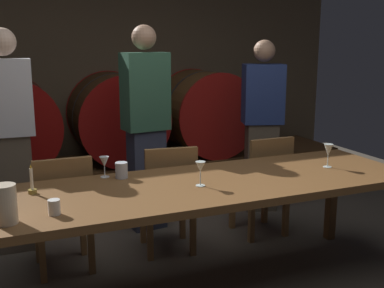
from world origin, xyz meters
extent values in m
cube|color=brown|center=(0.00, 3.17, 1.37)|extent=(5.96, 0.24, 2.73)
cube|color=brown|center=(0.00, 2.62, 0.18)|extent=(5.36, 0.90, 0.37)
cylinder|color=#513319|center=(-1.08, 2.62, 0.84)|extent=(0.96, 0.78, 0.96)
cylinder|color=maroon|center=(-1.08, 2.21, 0.84)|extent=(0.97, 0.03, 0.97)
cylinder|color=maroon|center=(-1.08, 3.03, 0.84)|extent=(0.97, 0.03, 0.97)
cylinder|color=#2D2D33|center=(-1.08, 2.62, 0.84)|extent=(0.96, 0.04, 0.96)
cylinder|color=#513319|center=(0.02, 2.62, 0.84)|extent=(0.96, 0.78, 0.96)
cylinder|color=#9E1411|center=(0.02, 2.21, 0.84)|extent=(0.97, 0.03, 0.97)
cylinder|color=#9E1411|center=(0.02, 3.03, 0.84)|extent=(0.97, 0.03, 0.97)
cylinder|color=#2D2D33|center=(0.02, 2.62, 0.84)|extent=(0.96, 0.04, 0.96)
cylinder|color=brown|center=(1.08, 2.62, 0.84)|extent=(0.96, 0.78, 0.96)
cylinder|color=#B21C16|center=(1.08, 2.21, 0.84)|extent=(0.97, 0.03, 0.97)
cylinder|color=#B21C16|center=(1.08, 3.03, 0.84)|extent=(0.97, 0.03, 0.97)
cylinder|color=#2D2D33|center=(1.08, 2.62, 0.84)|extent=(0.96, 0.04, 0.96)
cube|color=brown|center=(0.02, 0.27, 0.74)|extent=(2.86, 0.89, 0.05)
cube|color=brown|center=(1.37, 0.66, 0.36)|extent=(0.07, 0.07, 0.71)
cube|color=olive|center=(-0.80, 0.98, 0.44)|extent=(0.40, 0.40, 0.04)
cube|color=olive|center=(-0.80, 0.80, 0.67)|extent=(0.40, 0.04, 0.42)
cube|color=olive|center=(-0.63, 1.15, 0.21)|extent=(0.04, 0.04, 0.42)
cube|color=olive|center=(-0.97, 1.15, 0.21)|extent=(0.04, 0.04, 0.42)
cube|color=olive|center=(-0.63, 0.81, 0.21)|extent=(0.04, 0.04, 0.42)
cube|color=olive|center=(-0.97, 0.81, 0.21)|extent=(0.04, 0.04, 0.42)
cube|color=olive|center=(0.02, 1.00, 0.44)|extent=(0.45, 0.45, 0.04)
cube|color=olive|center=(-0.01, 0.82, 0.67)|extent=(0.40, 0.09, 0.42)
cube|color=olive|center=(0.21, 1.15, 0.21)|extent=(0.05, 0.05, 0.42)
cube|color=olive|center=(-0.13, 1.19, 0.21)|extent=(0.05, 0.05, 0.42)
cube|color=olive|center=(0.16, 0.81, 0.21)|extent=(0.05, 0.05, 0.42)
cube|color=olive|center=(-0.18, 0.85, 0.21)|extent=(0.05, 0.05, 0.42)
cube|color=olive|center=(0.88, 1.02, 0.44)|extent=(0.40, 0.40, 0.04)
cube|color=olive|center=(0.88, 0.84, 0.67)|extent=(0.40, 0.04, 0.42)
cube|color=olive|center=(1.04, 1.19, 0.21)|extent=(0.04, 0.04, 0.42)
cube|color=olive|center=(0.70, 1.19, 0.21)|extent=(0.04, 0.04, 0.42)
cube|color=olive|center=(1.05, 0.85, 0.21)|extent=(0.04, 0.04, 0.42)
cube|color=olive|center=(0.71, 0.85, 0.21)|extent=(0.04, 0.04, 0.42)
cube|color=brown|center=(-1.11, 1.48, 0.47)|extent=(0.31, 0.21, 0.94)
cube|color=silver|center=(-1.11, 1.48, 1.24)|extent=(0.39, 0.25, 0.58)
sphere|color=beige|center=(-1.11, 1.48, 1.65)|extent=(0.21, 0.21, 0.21)
cube|color=#33384C|center=(0.01, 1.51, 0.45)|extent=(0.32, 0.23, 0.90)
cube|color=#336047|center=(0.01, 1.51, 1.23)|extent=(0.40, 0.28, 0.66)
sphere|color=tan|center=(0.01, 1.51, 1.69)|extent=(0.21, 0.21, 0.21)
cube|color=brown|center=(1.20, 1.53, 0.44)|extent=(0.35, 0.28, 0.88)
cube|color=navy|center=(1.20, 1.53, 1.16)|extent=(0.44, 0.35, 0.57)
sphere|color=tan|center=(1.20, 1.53, 1.57)|extent=(0.21, 0.21, 0.21)
cylinder|color=olive|center=(-1.03, 0.46, 0.78)|extent=(0.05, 0.05, 0.02)
cylinder|color=#EDE5CC|center=(-1.03, 0.46, 0.86)|extent=(0.02, 0.02, 0.13)
cone|color=yellow|center=(-1.03, 0.46, 0.93)|extent=(0.01, 0.01, 0.02)
cylinder|color=beige|center=(-1.19, 0.01, 0.87)|extent=(0.12, 0.12, 0.20)
cylinder|color=white|center=(-0.55, 0.64, 0.77)|extent=(0.06, 0.06, 0.00)
cylinder|color=white|center=(-0.55, 0.64, 0.80)|extent=(0.01, 0.01, 0.07)
cone|color=white|center=(-0.55, 0.64, 0.87)|extent=(0.06, 0.06, 0.07)
cylinder|color=silver|center=(-0.04, 0.22, 0.77)|extent=(0.06, 0.06, 0.00)
cylinder|color=silver|center=(-0.04, 0.22, 0.81)|extent=(0.01, 0.01, 0.09)
cone|color=silver|center=(-0.04, 0.22, 0.89)|extent=(0.06, 0.06, 0.07)
cylinder|color=silver|center=(0.99, 0.28, 0.77)|extent=(0.06, 0.06, 0.00)
cylinder|color=silver|center=(0.99, 0.28, 0.81)|extent=(0.01, 0.01, 0.08)
cone|color=silver|center=(0.99, 0.28, 0.89)|extent=(0.07, 0.07, 0.09)
cylinder|color=white|center=(-0.95, 0.05, 0.81)|extent=(0.06, 0.06, 0.08)
cylinder|color=silver|center=(-0.45, 0.58, 0.82)|extent=(0.08, 0.08, 0.11)
camera|label=1|loc=(-1.19, -2.41, 1.66)|focal=44.44mm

